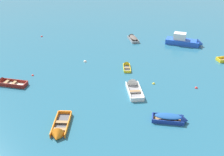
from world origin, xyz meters
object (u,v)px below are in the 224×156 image
mooring_buoy_midfield (85,62)px  rowboat_deep_blue_cluster_outer (174,119)px  rowboat_orange_cluster_inner (59,132)px  mooring_buoy_outer_edge (154,84)px  mooring_buoy_far_field (33,76)px  rowboat_yellow_near_left (127,66)px  rowboat_maroon_far_left (5,83)px  rowboat_white_center (133,86)px  motor_launch_blue_back_row_center (185,41)px  rowboat_grey_far_right (132,38)px  mooring_buoy_trailing (196,88)px  mooring_buoy_near_foreground (42,37)px

mooring_buoy_midfield → rowboat_deep_blue_cluster_outer: bearing=-54.0°
rowboat_orange_cluster_inner → mooring_buoy_midfield: 15.54m
mooring_buoy_outer_edge → mooring_buoy_midfield: size_ratio=0.76×
mooring_buoy_far_field → rowboat_orange_cluster_inner: bearing=-64.2°
mooring_buoy_far_field → mooring_buoy_outer_edge: (14.90, -1.87, 0.00)m
mooring_buoy_outer_edge → rowboat_deep_blue_cluster_outer: bearing=-81.9°
rowboat_yellow_near_left → rowboat_orange_cluster_inner: bearing=-114.4°
rowboat_maroon_far_left → rowboat_deep_blue_cluster_outer: rowboat_maroon_far_left is taller
rowboat_white_center → motor_launch_blue_back_row_center: (9.00, 14.19, 0.37)m
mooring_buoy_far_field → mooring_buoy_midfield: size_ratio=0.67×
rowboat_orange_cluster_inner → mooring_buoy_far_field: 12.45m
mooring_buoy_far_field → rowboat_grey_far_right: bearing=46.1°
rowboat_yellow_near_left → rowboat_maroon_far_left: size_ratio=0.70×
mooring_buoy_midfield → mooring_buoy_trailing: mooring_buoy_midfield is taller
rowboat_orange_cluster_inner → mooring_buoy_far_field: size_ratio=14.44×
mooring_buoy_midfield → motor_launch_blue_back_row_center: bearing=24.6°
motor_launch_blue_back_row_center → mooring_buoy_near_foreground: (-23.81, 3.35, -0.59)m
rowboat_grey_far_right → mooring_buoy_midfield: size_ratio=8.31×
rowboat_maroon_far_left → rowboat_orange_cluster_inner: bearing=-48.1°
mooring_buoy_outer_edge → mooring_buoy_far_field: bearing=172.8°
rowboat_white_center → mooring_buoy_midfield: bearing=130.9°
rowboat_grey_far_right → mooring_buoy_trailing: size_ratio=10.52×
rowboat_maroon_far_left → mooring_buoy_midfield: bearing=37.1°
rowboat_yellow_near_left → motor_launch_blue_back_row_center: 12.73m
rowboat_deep_blue_cluster_outer → rowboat_yellow_near_left: bearing=108.8°
rowboat_white_center → motor_launch_blue_back_row_center: 16.80m
rowboat_yellow_near_left → rowboat_orange_cluster_inner: 15.48m
mooring_buoy_outer_edge → mooring_buoy_trailing: bearing=-11.0°
rowboat_deep_blue_cluster_outer → mooring_buoy_outer_edge: size_ratio=10.72×
rowboat_yellow_near_left → rowboat_deep_blue_cluster_outer: rowboat_deep_blue_cluster_outer is taller
mooring_buoy_trailing → motor_launch_blue_back_row_center: bearing=83.2°
rowboat_maroon_far_left → mooring_buoy_outer_edge: (17.49, 0.40, -0.21)m
rowboat_white_center → rowboat_orange_cluster_inner: bearing=-129.9°
motor_launch_blue_back_row_center → mooring_buoy_outer_edge: 14.68m
rowboat_grey_far_right → mooring_buoy_outer_edge: rowboat_grey_far_right is taller
rowboat_deep_blue_cluster_outer → mooring_buoy_near_foreground: (-18.39, 23.88, -0.31)m
rowboat_grey_far_right → mooring_buoy_midfield: 11.61m
motor_launch_blue_back_row_center → mooring_buoy_near_foreground: bearing=172.0°
rowboat_maroon_far_left → mooring_buoy_far_field: size_ratio=13.80×
rowboat_white_center → mooring_buoy_near_foreground: (-14.81, 17.54, -0.22)m
rowboat_maroon_far_left → mooring_buoy_far_field: rowboat_maroon_far_left is taller
rowboat_orange_cluster_inner → mooring_buoy_near_foreground: bearing=106.9°
rowboat_yellow_near_left → mooring_buoy_trailing: 9.71m
rowboat_deep_blue_cluster_outer → mooring_buoy_trailing: bearing=59.9°
rowboat_white_center → mooring_buoy_trailing: size_ratio=12.96×
rowboat_maroon_far_left → rowboat_deep_blue_cluster_outer: size_ratio=1.15×
rowboat_orange_cluster_inner → rowboat_white_center: rowboat_white_center is taller
rowboat_white_center → mooring_buoy_outer_edge: (2.53, 1.02, -0.22)m
rowboat_grey_far_right → mooring_buoy_near_foreground: bearing=176.2°
rowboat_maroon_far_left → mooring_buoy_far_field: 3.45m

